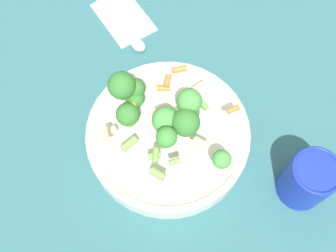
# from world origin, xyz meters

# --- Properties ---
(ground_plane) EXTENTS (3.00, 3.00, 0.00)m
(ground_plane) POSITION_xyz_m (0.00, 0.00, 0.00)
(ground_plane) COLOR #2D6066
(bowl) EXTENTS (0.30, 0.30, 0.05)m
(bowl) POSITION_xyz_m (0.00, 0.00, 0.03)
(bowl) COLOR silver
(bowl) RESTS_ON ground_plane
(pasta_salad) EXTENTS (0.22, 0.23, 0.10)m
(pasta_salad) POSITION_xyz_m (-0.00, 0.02, 0.10)
(pasta_salad) COLOR #8CB766
(pasta_salad) RESTS_ON bowl
(cup) EXTENTS (0.08, 0.08, 0.10)m
(cup) POSITION_xyz_m (0.11, -0.22, 0.05)
(cup) COLOR #192DAD
(cup) RESTS_ON ground_plane
(napkin) EXTENTS (0.11, 0.15, 0.01)m
(napkin) POSITION_xyz_m (0.12, 0.28, 0.00)
(napkin) COLOR #B2BCC6
(napkin) RESTS_ON ground_plane
(spoon) EXTENTS (0.03, 0.17, 0.01)m
(spoon) POSITION_xyz_m (0.09, 0.23, 0.01)
(spoon) COLOR silver
(spoon) RESTS_ON napkin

